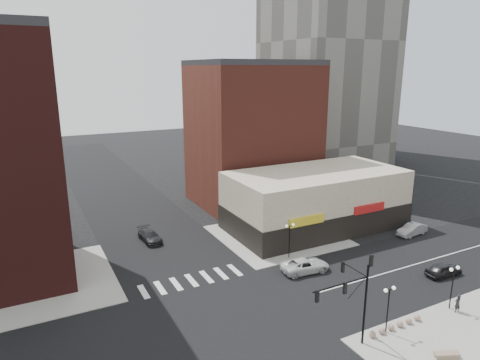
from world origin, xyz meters
TOP-DOWN VIEW (x-y plane):
  - ground at (0.00, 0.00)m, footprint 240.00×240.00m
  - road_ew at (0.00, 0.00)m, footprint 200.00×14.00m
  - road_ns at (0.00, 0.00)m, footprint 14.00×200.00m
  - sidewalk_nw at (-14.50, 14.50)m, footprint 15.00×15.00m
  - sidewalk_ne at (14.50, 14.50)m, footprint 15.00×15.00m
  - building_ne_midrise at (19.00, 29.50)m, footprint 18.00×15.00m
  - building_ne_row at (21.00, 15.00)m, footprint 24.20×12.20m
  - traffic_signal at (7.24, -7.83)m, footprint 5.59×3.09m
  - street_lamp_se_a at (11.00, -8.00)m, footprint 1.22×0.32m
  - street_lamp_se_b at (19.00, -8.00)m, footprint 1.22×0.32m
  - street_lamp_ne at (12.00, 8.00)m, footprint 1.22×0.32m
  - bollard_row at (12.12, -8.00)m, footprint 5.81×0.56m
  - white_suv at (11.68, 4.36)m, footprint 5.62×3.04m
  - dark_sedan_east at (24.28, -3.26)m, footprint 4.31×1.97m
  - silver_sedan at (30.62, 6.49)m, footprint 4.75×2.05m
  - dark_sedan_north at (-1.00, 20.54)m, footprint 2.39×5.07m
  - pedestrian at (19.05, -8.71)m, footprint 0.66×0.46m
  - stone_bench at (12.63, -12.57)m, footprint 1.99×1.34m

SIDE VIEW (x-z plane):
  - ground at x=0.00m, z-range 0.00..0.00m
  - road_ew at x=0.00m, z-range 0.00..0.02m
  - road_ns at x=0.00m, z-range 0.00..0.02m
  - sidewalk_nw at x=-14.50m, z-range 0.00..0.12m
  - sidewalk_ne at x=14.50m, z-range 0.00..0.12m
  - stone_bench at x=12.63m, z-range 0.14..0.58m
  - bollard_row at x=12.12m, z-range 0.12..0.68m
  - dark_sedan_north at x=-1.00m, z-range 0.00..1.43m
  - dark_sedan_east at x=24.28m, z-range 0.00..1.43m
  - white_suv at x=11.68m, z-range 0.00..1.50m
  - silver_sedan at x=30.62m, z-range 0.00..1.52m
  - pedestrian at x=19.05m, z-range 0.12..1.86m
  - street_lamp_se_a at x=11.00m, z-range 1.21..5.37m
  - street_lamp_se_b at x=19.00m, z-range 1.21..5.37m
  - street_lamp_ne at x=12.00m, z-range 1.21..5.37m
  - building_ne_row at x=21.00m, z-range -0.70..7.30m
  - traffic_signal at x=7.24m, z-range 1.07..8.85m
  - building_ne_midrise at x=19.00m, z-range 0.00..22.00m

